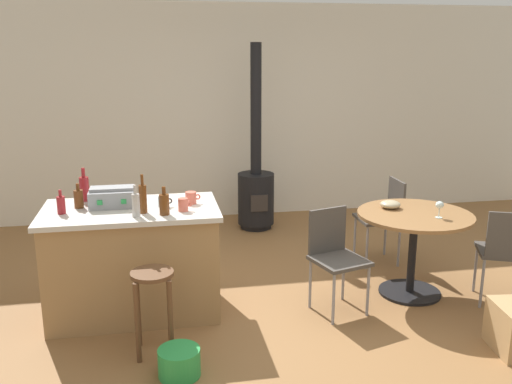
# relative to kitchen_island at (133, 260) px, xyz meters

# --- Properties ---
(ground_plane) EXTENTS (8.80, 8.80, 0.00)m
(ground_plane) POSITION_rel_kitchen_island_xyz_m (1.37, -0.33, -0.45)
(ground_plane) COLOR olive
(back_wall) EXTENTS (8.00, 0.10, 2.70)m
(back_wall) POSITION_rel_kitchen_island_xyz_m (1.37, 2.69, 0.90)
(back_wall) COLOR silver
(back_wall) RESTS_ON ground_plane
(kitchen_island) EXTENTS (1.40, 0.81, 0.90)m
(kitchen_island) POSITION_rel_kitchen_island_xyz_m (0.00, 0.00, 0.00)
(kitchen_island) COLOR #A37A4C
(kitchen_island) RESTS_ON ground_plane
(wooden_stool) EXTENTS (0.30, 0.30, 0.62)m
(wooden_stool) POSITION_rel_kitchen_island_xyz_m (0.15, -0.70, -0.01)
(wooden_stool) COLOR brown
(wooden_stool) RESTS_ON ground_plane
(dining_table) EXTENTS (0.99, 0.99, 0.75)m
(dining_table) POSITION_rel_kitchen_island_xyz_m (2.41, -0.10, 0.12)
(dining_table) COLOR black
(dining_table) RESTS_ON ground_plane
(folding_chair_near) EXTENTS (0.52, 0.52, 0.86)m
(folding_chair_near) POSITION_rel_kitchen_island_xyz_m (3.07, -0.45, 0.05)
(folding_chair_near) COLOR #47423D
(folding_chair_near) RESTS_ON ground_plane
(folding_chair_far) EXTENTS (0.40, 0.40, 0.86)m
(folding_chair_far) POSITION_rel_kitchen_island_xyz_m (2.49, 0.69, 0.06)
(folding_chair_far) COLOR #47423D
(folding_chair_far) RESTS_ON ground_plane
(folding_chair_left) EXTENTS (0.50, 0.50, 0.85)m
(folding_chair_left) POSITION_rel_kitchen_island_xyz_m (1.64, -0.26, 0.05)
(folding_chair_left) COLOR #47423D
(folding_chair_left) RESTS_ON ground_plane
(wood_stove) EXTENTS (0.44, 0.45, 2.22)m
(wood_stove) POSITION_rel_kitchen_island_xyz_m (1.41, 2.04, 0.08)
(wood_stove) COLOR black
(wood_stove) RESTS_ON ground_plane
(toolbox) EXTENTS (0.37, 0.26, 0.16)m
(toolbox) POSITION_rel_kitchen_island_xyz_m (-0.14, 0.08, 0.52)
(toolbox) COLOR gray
(toolbox) RESTS_ON kitchen_island
(bottle_0) EXTENTS (0.07, 0.07, 0.20)m
(bottle_0) POSITION_rel_kitchen_island_xyz_m (-0.40, 0.08, 0.52)
(bottle_0) COLOR #603314
(bottle_0) RESTS_ON kitchen_island
(bottle_1) EXTENTS (0.06, 0.06, 0.31)m
(bottle_1) POSITION_rel_kitchen_island_xyz_m (0.11, -0.16, 0.57)
(bottle_1) COLOR #603314
(bottle_1) RESTS_ON kitchen_island
(bottle_2) EXTENTS (0.06, 0.06, 0.25)m
(bottle_2) POSITION_rel_kitchen_island_xyz_m (0.05, -0.26, 0.54)
(bottle_2) COLOR #B7B2AD
(bottle_2) RESTS_ON kitchen_island
(bottle_3) EXTENTS (0.08, 0.08, 0.22)m
(bottle_3) POSITION_rel_kitchen_island_xyz_m (0.27, -0.24, 0.53)
(bottle_3) COLOR #603314
(bottle_3) RESTS_ON kitchen_island
(bottle_4) EXTENTS (0.06, 0.06, 0.19)m
(bottle_4) POSITION_rel_kitchen_island_xyz_m (-0.51, -0.07, 0.52)
(bottle_4) COLOR maroon
(bottle_4) RESTS_ON kitchen_island
(bottle_5) EXTENTS (0.08, 0.08, 0.28)m
(bottle_5) POSITION_rel_kitchen_island_xyz_m (-0.38, 0.29, 0.56)
(bottle_5) COLOR maroon
(bottle_5) RESTS_ON kitchen_island
(cup_0) EXTENTS (0.11, 0.08, 0.10)m
(cup_0) POSITION_rel_kitchen_island_xyz_m (0.42, -0.16, 0.50)
(cup_0) COLOR #DB6651
(cup_0) RESTS_ON kitchen_island
(cup_1) EXTENTS (0.13, 0.09, 0.10)m
(cup_1) POSITION_rel_kitchen_island_xyz_m (0.49, 0.04, 0.50)
(cup_1) COLOR #DB6651
(cup_1) RESTS_ON kitchen_island
(cup_2) EXTENTS (0.11, 0.08, 0.08)m
(cup_2) POSITION_rel_kitchen_island_xyz_m (0.26, -0.01, 0.49)
(cup_2) COLOR #383838
(cup_2) RESTS_ON kitchen_island
(wine_glass) EXTENTS (0.07, 0.07, 0.14)m
(wine_glass) POSITION_rel_kitchen_island_xyz_m (2.55, -0.26, 0.41)
(wine_glass) COLOR silver
(wine_glass) RESTS_ON dining_table
(serving_bowl) EXTENTS (0.18, 0.18, 0.07)m
(serving_bowl) POSITION_rel_kitchen_island_xyz_m (2.27, 0.09, 0.33)
(serving_bowl) COLOR tan
(serving_bowl) RESTS_ON dining_table
(plastic_bucket) EXTENTS (0.29, 0.29, 0.19)m
(plastic_bucket) POSITION_rel_kitchen_island_xyz_m (0.31, -1.03, -0.36)
(plastic_bucket) COLOR green
(plastic_bucket) RESTS_ON ground_plane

